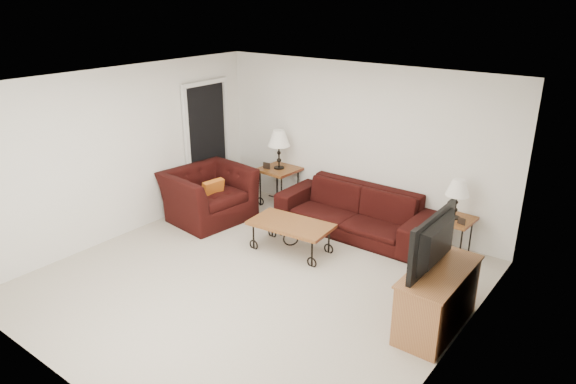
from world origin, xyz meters
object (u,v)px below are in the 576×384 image
at_px(lamp_right, 457,199).
at_px(armchair, 209,195).
at_px(sofa, 354,211).
at_px(backpack, 414,242).
at_px(lamp_left, 279,150).
at_px(side_table_left, 279,187).
at_px(side_table_right, 452,236).
at_px(tv_stand, 437,299).
at_px(television, 442,244).
at_px(coffee_table, 291,237).

distance_m(lamp_right, armchair, 3.81).
height_order(sofa, backpack, sofa).
xyz_separation_m(lamp_left, lamp_right, (3.07, 0.00, -0.15)).
distance_m(side_table_left, armchair, 1.28).
bearing_deg(side_table_right, armchair, -162.26).
bearing_deg(side_table_left, armchair, -115.13).
bearing_deg(armchair, side_table_right, -65.18).
bearing_deg(tv_stand, side_table_left, 153.72).
xyz_separation_m(side_table_right, armchair, (-3.61, -1.15, 0.13)).
bearing_deg(lamp_left, side_table_left, 0.00).
distance_m(lamp_left, armchair, 1.40).
height_order(lamp_left, tv_stand, lamp_left).
distance_m(side_table_left, backpack, 2.69).
height_order(television, backpack, television).
distance_m(lamp_right, backpack, 0.82).
bearing_deg(tv_stand, armchair, 171.60).
bearing_deg(lamp_right, sofa, -173.00).
bearing_deg(television, lamp_right, -164.80).
bearing_deg(television, tv_stand, 90.00).
height_order(armchair, backpack, armchair).
distance_m(armchair, backpack, 3.32).
bearing_deg(lamp_left, tv_stand, -26.28).
bearing_deg(sofa, television, -39.11).
relative_size(sofa, side_table_right, 4.29).
distance_m(side_table_right, coffee_table, 2.25).
bearing_deg(armchair, sofa, -58.47).
height_order(side_table_left, tv_stand, tv_stand).
bearing_deg(sofa, lamp_left, 173.58).
bearing_deg(armchair, side_table_left, -18.05).
xyz_separation_m(television, backpack, (-0.88, 1.41, -0.81)).
bearing_deg(side_table_right, tv_stand, -74.20).
distance_m(side_table_left, lamp_left, 0.66).
xyz_separation_m(lamp_left, tv_stand, (3.56, -1.76, -0.64)).
xyz_separation_m(side_table_left, backpack, (2.67, -0.35, -0.12)).
xyz_separation_m(sofa, lamp_left, (-1.60, 0.18, 0.64)).
distance_m(lamp_right, tv_stand, 1.89).
bearing_deg(sofa, tv_stand, -38.83).
distance_m(lamp_right, television, 1.83).
relative_size(armchair, backpack, 3.04).
bearing_deg(lamp_left, coffee_table, -46.36).
bearing_deg(backpack, armchair, 176.63).
xyz_separation_m(coffee_table, backpack, (1.46, 0.92, -0.01)).
xyz_separation_m(lamp_right, backpack, (-0.40, -0.35, -0.63)).
relative_size(lamp_right, television, 0.53).
distance_m(television, backpack, 1.85).
height_order(side_table_left, coffee_table, side_table_left).
xyz_separation_m(side_table_right, lamp_left, (-3.07, 0.00, 0.71)).
height_order(side_table_right, coffee_table, side_table_right).
bearing_deg(sofa, coffee_table, -109.95).
xyz_separation_m(coffee_table, television, (2.34, -0.49, 0.80)).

